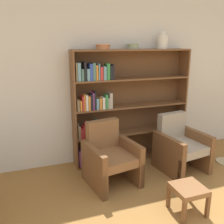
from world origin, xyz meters
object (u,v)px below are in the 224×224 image
bowl_brass (133,46)px  armchair_leather (110,157)px  vase_tall (163,41)px  armchair_cushioned (180,146)px  bookshelf (120,107)px  footstool (188,191)px  bowl_slate (103,46)px

bowl_brass → armchair_leather: bowl_brass is taller
vase_tall → armchair_cushioned: 1.68m
bookshelf → footstool: bearing=-81.5°
bowl_slate → armchair_leather: bearing=-99.5°
vase_tall → armchair_leather: 2.01m
bowl_brass → bookshelf: bearing=175.2°
bookshelf → vase_tall: 1.25m
vase_tall → armchair_leather: bearing=-151.2°
bookshelf → vase_tall: size_ratio=7.29×
bookshelf → bowl_brass: bowl_brass is taller
bowl_slate → vase_tall: vase_tall is taller
bookshelf → armchair_leather: 0.92m
footstool → armchair_leather: bearing=123.5°
armchair_leather → footstool: size_ratio=2.42×
armchair_cushioned → footstool: 1.09m
armchair_cushioned → footstool: armchair_cushioned is taller
bowl_brass → armchair_cushioned: bowl_brass is taller
bookshelf → armchair_leather: (-0.39, -0.62, -0.54)m
bookshelf → bowl_brass: (0.19, -0.02, 0.96)m
bookshelf → vase_tall: bearing=-1.3°
bowl_slate → footstool: (0.53, -1.56, -1.60)m
vase_tall → armchair_leather: (-1.10, -0.61, -1.57)m
bowl_brass → vase_tall: size_ratio=0.73×
bowl_brass → footstool: 2.24m
bookshelf → bowl_brass: bearing=-4.8°
bowl_slate → bookshelf: bearing=3.2°
vase_tall → armchair_leather: size_ratio=0.31×
bowl_slate → footstool: bowl_slate is taller
bowl_brass → bowl_slate: bearing=-180.0°
bowl_brass → armchair_cushioned: (0.57, -0.61, -1.50)m
bookshelf → bowl_slate: bearing=-176.8°
bowl_slate → footstool: 2.30m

